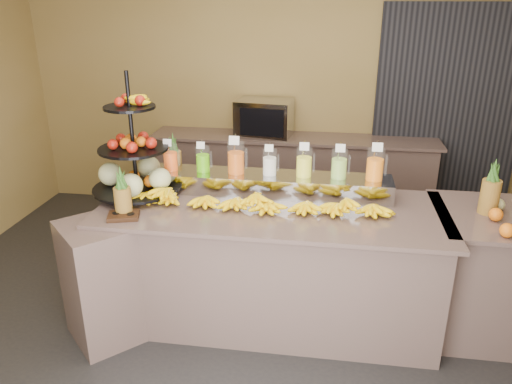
% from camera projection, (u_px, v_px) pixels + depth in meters
% --- Properties ---
extents(ground, '(6.00, 6.00, 0.00)m').
position_uv_depth(ground, '(266.00, 339.00, 3.67)').
color(ground, black).
rests_on(ground, ground).
extents(room_envelope, '(6.04, 5.02, 2.82)m').
position_uv_depth(room_envelope, '(306.00, 65.00, 3.67)').
color(room_envelope, olive).
rests_on(room_envelope, ground).
extents(buffet_counter, '(2.75, 1.25, 0.93)m').
position_uv_depth(buffet_counter, '(255.00, 265.00, 3.75)').
color(buffet_counter, gray).
rests_on(buffet_counter, ground).
extents(right_counter, '(1.08, 0.88, 0.93)m').
position_uv_depth(right_counter, '(504.00, 274.00, 3.63)').
color(right_counter, gray).
rests_on(right_counter, ground).
extents(back_ledge, '(3.10, 0.55, 0.93)m').
position_uv_depth(back_ledge, '(292.00, 177.00, 5.56)').
color(back_ledge, gray).
rests_on(back_ledge, ground).
extents(pitcher_tray, '(1.85, 0.30, 0.15)m').
position_uv_depth(pitcher_tray, '(269.00, 184.00, 3.84)').
color(pitcher_tray, gray).
rests_on(pitcher_tray, buffet_counter).
extents(juice_pitcher_orange_a, '(0.11, 0.12, 0.27)m').
position_uv_depth(juice_pitcher_orange_a, '(170.00, 158.00, 3.88)').
color(juice_pitcher_orange_a, silver).
rests_on(juice_pitcher_orange_a, pitcher_tray).
extents(juice_pitcher_green, '(0.11, 0.11, 0.26)m').
position_uv_depth(juice_pitcher_green, '(203.00, 160.00, 3.85)').
color(juice_pitcher_green, silver).
rests_on(juice_pitcher_green, pitcher_tray).
extents(juice_pitcher_orange_b, '(0.13, 0.14, 0.32)m').
position_uv_depth(juice_pitcher_orange_b, '(236.00, 160.00, 3.81)').
color(juice_pitcher_orange_b, silver).
rests_on(juice_pitcher_orange_b, pitcher_tray).
extents(juice_pitcher_milk, '(0.11, 0.11, 0.26)m').
position_uv_depth(juice_pitcher_milk, '(270.00, 164.00, 3.78)').
color(juice_pitcher_milk, silver).
rests_on(juice_pitcher_milk, pitcher_tray).
extents(juice_pitcher_lemon, '(0.12, 0.12, 0.29)m').
position_uv_depth(juice_pitcher_lemon, '(304.00, 164.00, 3.74)').
color(juice_pitcher_lemon, silver).
rests_on(juice_pitcher_lemon, pitcher_tray).
extents(juice_pitcher_lime, '(0.12, 0.12, 0.29)m').
position_uv_depth(juice_pitcher_lime, '(339.00, 166.00, 3.70)').
color(juice_pitcher_lime, silver).
rests_on(juice_pitcher_lime, pitcher_tray).
extents(juice_pitcher_orange_c, '(0.13, 0.13, 0.31)m').
position_uv_depth(juice_pitcher_orange_c, '(375.00, 166.00, 3.66)').
color(juice_pitcher_orange_c, silver).
rests_on(juice_pitcher_orange_c, pitcher_tray).
extents(banana_heap, '(1.87, 0.17, 0.16)m').
position_uv_depth(banana_heap, '(254.00, 200.00, 3.57)').
color(banana_heap, yellow).
rests_on(banana_heap, buffet_counter).
extents(fruit_stand, '(0.74, 0.74, 0.93)m').
position_uv_depth(fruit_stand, '(141.00, 165.00, 3.75)').
color(fruit_stand, black).
rests_on(fruit_stand, buffet_counter).
extents(condiment_caddy, '(0.24, 0.21, 0.03)m').
position_uv_depth(condiment_caddy, '(124.00, 216.00, 3.43)').
color(condiment_caddy, black).
rests_on(condiment_caddy, buffet_counter).
extents(pineapple_left_a, '(0.12, 0.12, 0.36)m').
position_uv_depth(pineapple_left_a, '(123.00, 197.00, 3.43)').
color(pineapple_left_a, brown).
rests_on(pineapple_left_a, buffet_counter).
extents(pineapple_left_b, '(0.12, 0.12, 0.39)m').
position_uv_depth(pineapple_left_b, '(174.00, 162.00, 4.12)').
color(pineapple_left_b, brown).
rests_on(pineapple_left_b, buffet_counter).
extents(oven_warmer, '(0.62, 0.47, 0.39)m').
position_uv_depth(oven_warmer, '(264.00, 118.00, 5.37)').
color(oven_warmer, gray).
rests_on(oven_warmer, back_ledge).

